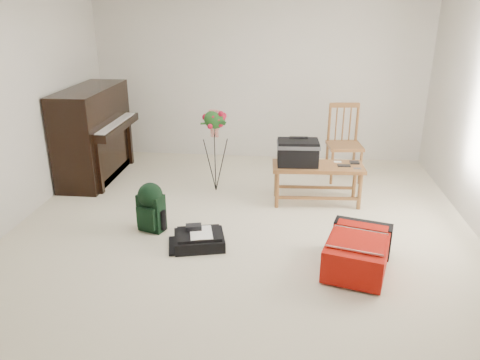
# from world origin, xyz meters

# --- Properties ---
(floor) EXTENTS (5.00, 5.50, 0.01)m
(floor) POSITION_xyz_m (0.00, 0.00, 0.00)
(floor) COLOR beige
(floor) RESTS_ON ground
(wall_back) EXTENTS (5.00, 0.04, 2.50)m
(wall_back) POSITION_xyz_m (0.00, 2.75, 1.25)
(wall_back) COLOR beige
(wall_back) RESTS_ON floor
(piano) EXTENTS (0.71, 1.50, 1.25)m
(piano) POSITION_xyz_m (-2.19, 1.60, 0.60)
(piano) COLOR black
(piano) RESTS_ON floor
(bench) EXTENTS (1.11, 0.49, 0.84)m
(bench) POSITION_xyz_m (0.67, 0.99, 0.59)
(bench) COLOR brown
(bench) RESTS_ON floor
(dining_chair) EXTENTS (0.49, 0.49, 1.03)m
(dining_chair) POSITION_xyz_m (1.24, 1.89, 0.50)
(dining_chair) COLOR brown
(dining_chair) RESTS_ON floor
(red_suitcase) EXTENTS (0.71, 0.90, 0.33)m
(red_suitcase) POSITION_xyz_m (1.14, -0.47, 0.18)
(red_suitcase) COLOR #AE1107
(red_suitcase) RESTS_ON floor
(black_duffel) EXTENTS (0.58, 0.51, 0.21)m
(black_duffel) POSITION_xyz_m (-0.39, -0.25, 0.08)
(black_duffel) COLOR black
(black_duffel) RESTS_ON floor
(green_backpack) EXTENTS (0.31, 0.29, 0.54)m
(green_backpack) POSITION_xyz_m (-0.97, 0.05, 0.30)
(green_backpack) COLOR black
(green_backpack) RESTS_ON floor
(flower_stand) EXTENTS (0.43, 0.43, 1.10)m
(flower_stand) POSITION_xyz_m (-0.45, 1.26, 0.54)
(flower_stand) COLOR black
(flower_stand) RESTS_ON floor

